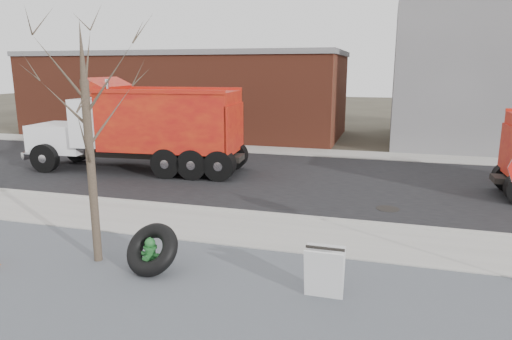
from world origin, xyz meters
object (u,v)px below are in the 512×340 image
(truck_tire, at_px, (152,249))
(dump_truck_red_b, at_px, (143,125))
(fire_hydrant, at_px, (151,257))
(sandwich_board, at_px, (324,272))

(truck_tire, height_order, dump_truck_red_b, dump_truck_red_b)
(fire_hydrant, bearing_deg, sandwich_board, 1.94)
(truck_tire, relative_size, sandwich_board, 1.33)
(fire_hydrant, height_order, dump_truck_red_b, dump_truck_red_b)
(dump_truck_red_b, bearing_deg, fire_hydrant, 115.68)
(truck_tire, bearing_deg, dump_truck_red_b, 120.35)
(sandwich_board, bearing_deg, fire_hydrant, 178.66)
(fire_hydrant, relative_size, sandwich_board, 0.78)
(truck_tire, bearing_deg, fire_hydrant, -175.96)
(truck_tire, xyz_separation_m, dump_truck_red_b, (-5.10, 8.71, 1.42))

